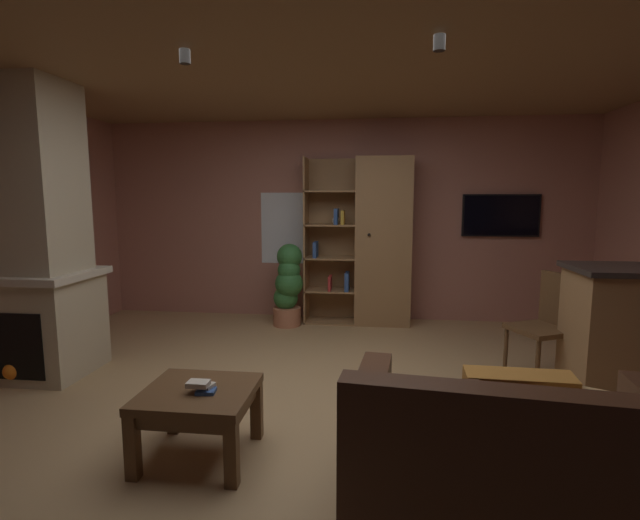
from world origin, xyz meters
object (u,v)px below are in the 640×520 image
(coffee_table, at_px, (199,403))
(potted_floor_plant, at_px, (288,285))
(table_book_0, at_px, (206,391))
(wall_mounted_tv, at_px, (501,215))
(leather_couch, at_px, (510,477))
(bookshelf_cabinet, at_px, (376,243))
(table_book_2, at_px, (198,384))
(table_book_1, at_px, (205,385))
(dining_chair, at_px, (548,320))
(stone_fireplace, at_px, (32,246))

(coffee_table, bearing_deg, potted_floor_plant, 90.42)
(table_book_0, distance_m, wall_mounted_tv, 4.30)
(leather_couch, bearing_deg, bookshelf_cabinet, 99.66)
(table_book_2, bearing_deg, potted_floor_plant, 90.86)
(coffee_table, height_order, table_book_1, table_book_1)
(coffee_table, relative_size, dining_chair, 0.70)
(dining_chair, height_order, wall_mounted_tv, wall_mounted_tv)
(coffee_table, bearing_deg, wall_mounted_tv, 53.26)
(coffee_table, distance_m, dining_chair, 2.87)
(leather_couch, xyz_separation_m, table_book_2, (-1.62, 0.44, 0.17))
(leather_couch, distance_m, table_book_1, 1.67)
(wall_mounted_tv, bearing_deg, potted_floor_plant, -169.95)
(table_book_0, bearing_deg, bookshelf_cabinet, 73.43)
(stone_fireplace, bearing_deg, leather_couch, -24.55)
(leather_couch, relative_size, potted_floor_plant, 1.53)
(leather_couch, relative_size, wall_mounted_tv, 1.68)
(table_book_2, bearing_deg, table_book_1, 65.45)
(coffee_table, relative_size, wall_mounted_tv, 0.71)
(table_book_1, bearing_deg, bookshelf_cabinet, 72.87)
(coffee_table, height_order, table_book_2, table_book_2)
(coffee_table, xyz_separation_m, dining_chair, (2.46, 1.46, 0.19))
(bookshelf_cabinet, distance_m, table_book_0, 3.39)
(bookshelf_cabinet, relative_size, coffee_table, 3.15)
(wall_mounted_tv, bearing_deg, table_book_2, -126.06)
(coffee_table, xyz_separation_m, table_book_2, (0.02, -0.05, 0.14))
(coffee_table, distance_m, table_book_0, 0.13)
(dining_chair, bearing_deg, coffee_table, -149.29)
(table_book_0, xyz_separation_m, table_book_1, (-0.02, 0.04, 0.02))
(table_book_0, xyz_separation_m, table_book_2, (-0.04, -0.01, 0.05))
(wall_mounted_tv, bearing_deg, table_book_1, -126.19)
(leather_couch, bearing_deg, table_book_0, 164.35)
(table_book_2, height_order, dining_chair, dining_chair)
(stone_fireplace, xyz_separation_m, potted_floor_plant, (1.88, 1.79, -0.63))
(table_book_0, bearing_deg, coffee_table, 144.74)
(table_book_2, distance_m, wall_mounted_tv, 4.32)
(dining_chair, relative_size, potted_floor_plant, 0.92)
(bookshelf_cabinet, bearing_deg, coffee_table, -107.89)
(table_book_0, distance_m, table_book_2, 0.06)
(table_book_0, height_order, table_book_1, table_book_1)
(dining_chair, xyz_separation_m, potted_floor_plant, (-2.48, 1.46, -0.03))
(stone_fireplace, bearing_deg, wall_mounted_tv, 26.87)
(stone_fireplace, xyz_separation_m, table_book_0, (1.97, -1.18, -0.70))
(table_book_1, xyz_separation_m, wall_mounted_tv, (2.47, 3.38, 0.88))
(bookshelf_cabinet, relative_size, table_book_1, 19.07)
(table_book_2, bearing_deg, leather_couch, -15.06)
(coffee_table, bearing_deg, stone_fireplace, 149.28)
(bookshelf_cabinet, bearing_deg, table_book_2, -107.23)
(stone_fireplace, distance_m, coffee_table, 2.35)
(table_book_1, relative_size, dining_chair, 0.12)
(table_book_2, distance_m, dining_chair, 2.87)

